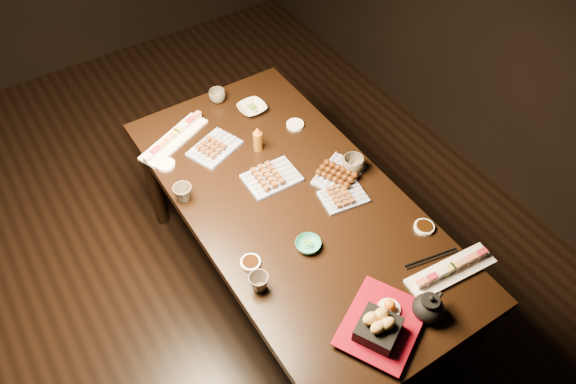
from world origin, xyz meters
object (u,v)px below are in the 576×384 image
at_px(yakitori_plate_right, 344,194).
at_px(condiment_bottle, 258,139).
at_px(yakitori_plate_left, 214,145).
at_px(edamame_bowl_cream, 252,108).
at_px(dining_table, 293,251).
at_px(tempura_tray, 383,319).
at_px(yakitori_plate_center, 272,175).
at_px(teacup_far_right, 217,96).
at_px(teapot, 429,306).
at_px(edamame_bowl_green, 308,245).
at_px(teacup_mid_right, 353,164).
at_px(sushi_platter_far, 173,137).
at_px(teacup_near_left, 259,282).
at_px(sushi_platter_near, 452,269).
at_px(teacup_far_left, 183,193).

xyz_separation_m(yakitori_plate_right, condiment_bottle, (-0.16, 0.48, 0.04)).
height_order(yakitori_plate_left, edamame_bowl_cream, yakitori_plate_left).
bearing_deg(edamame_bowl_cream, dining_table, -103.88).
height_order(yakitori_plate_left, tempura_tray, tempura_tray).
xyz_separation_m(yakitori_plate_center, condiment_bottle, (0.05, 0.21, 0.04)).
xyz_separation_m(dining_table, edamame_bowl_cream, (0.16, 0.64, 0.39)).
relative_size(teacup_far_right, teapot, 0.62).
relative_size(edamame_bowl_green, tempura_tray, 0.32).
relative_size(teacup_mid_right, teapot, 0.73).
height_order(edamame_bowl_cream, tempura_tray, tempura_tray).
bearing_deg(edamame_bowl_green, yakitori_plate_left, 94.22).
relative_size(dining_table, teacup_far_right, 20.51).
xyz_separation_m(dining_table, teapot, (0.12, -0.74, 0.44)).
xyz_separation_m(dining_table, teacup_mid_right, (0.34, 0.01, 0.42)).
xyz_separation_m(edamame_bowl_green, condiment_bottle, (0.13, 0.62, 0.05)).
height_order(sushi_platter_far, yakitori_plate_center, yakitori_plate_center).
distance_m(yakitori_plate_center, condiment_bottle, 0.22).
height_order(dining_table, sushi_platter_far, sushi_platter_far).
bearing_deg(edamame_bowl_cream, teacup_near_left, -118.88).
bearing_deg(dining_table, edamame_bowl_cream, 68.70).
bearing_deg(yakitori_plate_center, teacup_mid_right, -23.41).
bearing_deg(condiment_bottle, dining_table, -95.90).
bearing_deg(edamame_bowl_cream, edamame_bowl_green, -105.57).
height_order(dining_table, yakitori_plate_right, yakitori_plate_right).
distance_m(teacup_near_left, condiment_bottle, 0.79).
relative_size(yakitori_plate_center, teacup_near_left, 3.01).
relative_size(sushi_platter_near, teapot, 2.73).
xyz_separation_m(dining_table, sushi_platter_near, (0.33, -0.65, 0.40)).
distance_m(yakitori_plate_right, condiment_bottle, 0.51).
relative_size(yakitori_plate_center, condiment_bottle, 1.77).
xyz_separation_m(yakitori_plate_left, teacup_far_left, (-0.26, -0.21, 0.01)).
height_order(teacup_mid_right, teacup_far_right, teacup_mid_right).
relative_size(yakitori_plate_right, teacup_mid_right, 1.93).
xyz_separation_m(sushi_platter_near, edamame_bowl_cream, (-0.17, 1.29, -0.01)).
distance_m(edamame_bowl_green, condiment_bottle, 0.63).
distance_m(yakitori_plate_right, teapot, 0.65).
relative_size(yakitori_plate_left, teapot, 1.65).
bearing_deg(teacup_mid_right, edamame_bowl_cream, 105.98).
xyz_separation_m(yakitori_plate_center, teacup_near_left, (-0.35, -0.47, 0.01)).
bearing_deg(teacup_near_left, yakitori_plate_center, 53.48).
xyz_separation_m(teacup_far_right, condiment_bottle, (-0.01, -0.43, 0.03)).
distance_m(sushi_platter_near, yakitori_plate_left, 1.24).
bearing_deg(teapot, teacup_far_right, 82.49).
distance_m(teacup_mid_right, teacup_far_left, 0.79).
bearing_deg(teacup_far_left, yakitori_plate_right, -32.20).
relative_size(tempura_tray, condiment_bottle, 2.41).
bearing_deg(teacup_near_left, teacup_mid_right, 24.09).
distance_m(sushi_platter_far, teacup_mid_right, 0.89).
distance_m(teacup_mid_right, condiment_bottle, 0.47).
height_order(dining_table, teapot, teapot).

